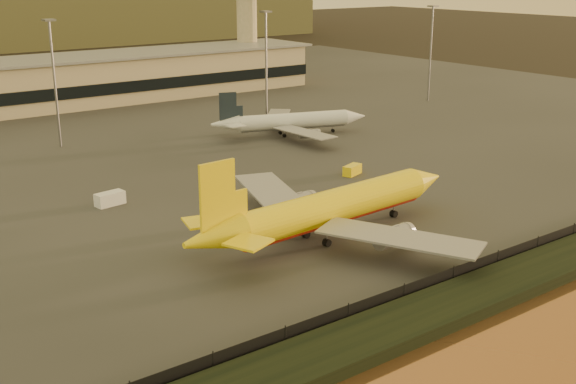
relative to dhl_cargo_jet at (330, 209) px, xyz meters
name	(u,v)px	position (x,y,z in m)	size (l,w,h in m)	color
ground	(363,256)	(-0.46, -7.22, -4.31)	(900.00, 900.00, 0.00)	black
embankment	(469,298)	(-0.46, -24.22, -3.61)	(320.00, 7.00, 1.40)	black
tarmac	(80,128)	(-0.46, 87.78, -4.21)	(320.00, 220.00, 0.20)	#2D2D2D
perimeter_fence	(442,280)	(-0.46, -20.22, -3.01)	(300.00, 0.05, 2.20)	black
control_tower	(247,13)	(69.54, 123.78, 17.35)	(11.20, 11.20, 35.50)	tan
apron_light_masts	(178,63)	(14.54, 67.78, 11.40)	(152.20, 12.20, 25.40)	slate
dhl_cargo_jet	(330,209)	(0.00, 0.00, 0.00)	(46.07, 45.05, 13.76)	yellow
white_narrowbody_jet	(291,122)	(33.42, 53.08, -1.10)	(34.19, 32.45, 10.09)	white
gse_vehicle_yellow	(352,170)	(23.19, 21.45, -3.23)	(3.88, 1.75, 1.75)	yellow
gse_vehicle_white	(110,199)	(-17.95, 31.01, -3.10)	(4.46, 2.01, 2.01)	white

